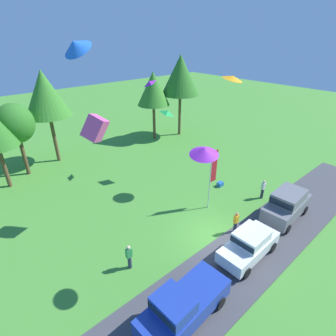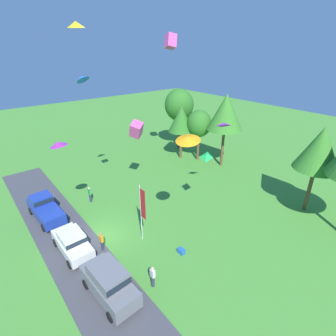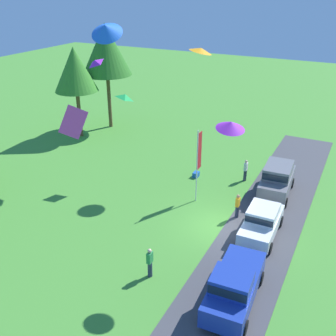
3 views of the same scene
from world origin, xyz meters
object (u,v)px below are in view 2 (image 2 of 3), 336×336
person_on_lawn (153,277)px  tree_center_back (320,149)px  kite_diamond_low_drifter (206,156)px  car_pickup_far_end (45,208)px  cooler_box (181,251)px  tree_lone_near (181,119)px  kite_delta_topmost (188,139)px  kite_diamond_trailing_tail (223,124)px  car_sedan_mid_row (72,242)px  kite_delta_near_flag (82,78)px  car_suv_by_flagpole (109,281)px  person_watching_sky (102,241)px  flag_banner (142,207)px  kite_box_high_left (171,41)px  tree_right_of_center (226,112)px  kite_delta_over_trees (58,144)px  tree_far_left (179,105)px  kite_box_high_right (136,129)px  kite_diamond_mid_center (76,24)px  person_beside_suv (90,194)px  tree_far_right (199,124)px

person_on_lawn → tree_center_back: size_ratio=0.20×
kite_diamond_low_drifter → car_pickup_far_end: bearing=-128.6°
tree_center_back → cooler_box: (-3.13, -13.65, -6.26)m
tree_lone_near → kite_delta_topmost: size_ratio=4.72×
kite_diamond_trailing_tail → person_on_lawn: bearing=-70.5°
cooler_box → kite_diamond_low_drifter: size_ratio=0.55×
car_sedan_mid_row → tree_center_back: bearing=67.0°
cooler_box → kite_delta_near_flag: (-12.43, -1.27, 11.98)m
car_suv_by_flagpole → person_watching_sky: car_suv_by_flagpole is taller
tree_lone_near → flag_banner: (11.48, -14.19, -2.41)m
kite_box_high_left → kite_diamond_low_drifter: 14.83m
tree_right_of_center → tree_center_back: size_ratio=1.12×
cooler_box → kite_delta_over_trees: bearing=-149.1°
car_sedan_mid_row → person_on_lawn: bearing=24.5°
tree_lone_near → person_watching_sky: bearing=-59.1°
flag_banner → cooler_box: flag_banner is taller
tree_far_left → tree_lone_near: bearing=-36.9°
kite_diamond_trailing_tail → person_watching_sky: bearing=-97.9°
tree_far_left → kite_delta_topmost: bearing=-39.9°
car_suv_by_flagpole → flag_banner: flag_banner is taller
car_sedan_mid_row → tree_lone_near: bearing=115.4°
kite_delta_over_trees → kite_box_high_right: size_ratio=0.91×
person_watching_sky → kite_diamond_low_drifter: (1.92, 9.36, 5.48)m
car_suv_by_flagpole → kite_diamond_low_drifter: bearing=101.8°
car_sedan_mid_row → kite_delta_near_flag: kite_delta_near_flag is taller
car_sedan_mid_row → kite_diamond_mid_center: size_ratio=4.28×
car_suv_by_flagpole → person_beside_suv: (-11.55, 3.76, -0.42)m
car_sedan_mid_row → flag_banner: bearing=65.8°
person_watching_sky → tree_far_right: 21.10m
tree_center_back → kite_diamond_mid_center: (-9.99, -17.05, 9.61)m
kite_diamond_low_drifter → kite_diamond_trailing_tail: bearing=97.9°
car_sedan_mid_row → person_beside_suv: car_sedan_mid_row is taller
tree_right_of_center → person_beside_suv: bearing=-97.8°
tree_far_left → tree_center_back: (21.04, -1.58, -0.27)m
kite_delta_topmost → kite_delta_over_trees: size_ratio=1.17×
person_beside_suv → car_sedan_mid_row: bearing=-34.0°
tree_right_of_center → kite_box_high_left: (-3.97, -5.70, 8.00)m
person_beside_suv → kite_delta_near_flag: bearing=127.3°
car_pickup_far_end → kite_box_high_left: (-1.59, 16.43, 14.14)m
tree_right_of_center → kite_diamond_trailing_tail: bearing=-51.9°
cooler_box → kite_delta_over_trees: size_ratio=0.41×
car_suv_by_flagpole → tree_lone_near: bearing=127.6°
kite_diamond_mid_center → kite_delta_over_trees: 8.66m
tree_center_back → person_on_lawn: bearing=-96.7°
person_on_lawn → tree_far_left: tree_far_left is taller
car_pickup_far_end → person_on_lawn: bearing=14.6°
tree_far_left → kite_delta_near_flag: bearing=-71.6°
person_beside_suv → kite_delta_topmost: kite_delta_topmost is taller
person_watching_sky → kite_box_high_right: size_ratio=1.14×
tree_far_left → kite_box_high_left: kite_box_high_left is taller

